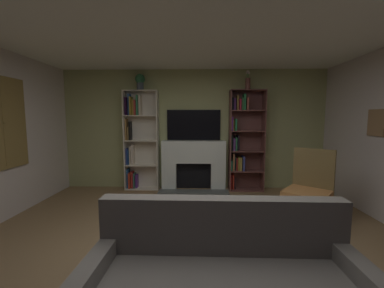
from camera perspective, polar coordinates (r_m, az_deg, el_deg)
The scene contains 12 objects.
ground_plane at distance 3.00m, azimuth -0.54°, elevation -25.41°, with size 6.85×6.85×0.00m, color olive.
wall_back_accent at distance 5.43m, azimuth 0.41°, elevation 3.36°, with size 5.82×0.06×2.61m, color tan.
ceiling at distance 2.77m, azimuth -0.61°, elevation 28.89°, with size 5.82×5.80×0.06m, color white.
fireplace at distance 5.35m, azimuth 0.38°, elevation -4.53°, with size 1.48×0.56×1.07m.
tv at distance 5.37m, azimuth 0.41°, elevation 4.46°, with size 1.16×0.06×0.66m, color black.
bookshelf_left at distance 5.47m, azimuth -12.49°, elevation 1.19°, with size 0.73×0.28×2.15m.
bookshelf_right at distance 5.38m, azimuth 11.64°, elevation 0.96°, with size 0.73×0.34×2.15m.
potted_plant at distance 5.44m, azimuth -12.03°, elevation 14.20°, with size 0.20×0.20×0.34m.
vase_with_flowers at distance 5.40m, azimuth 12.89°, elevation 13.95°, with size 0.11×0.11×0.41m.
couch at distance 2.16m, azimuth 7.56°, elevation -30.29°, with size 2.08×0.86×0.89m.
armchair at distance 4.17m, azimuth 25.74°, elevation -8.91°, with size 0.84×0.84×1.09m.
coffee_table at distance 2.75m, azimuth 5.78°, elevation -19.48°, with size 0.97×0.47×0.44m.
Camera 1 is at (0.08, -2.55, 1.57)m, focal length 22.83 mm.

